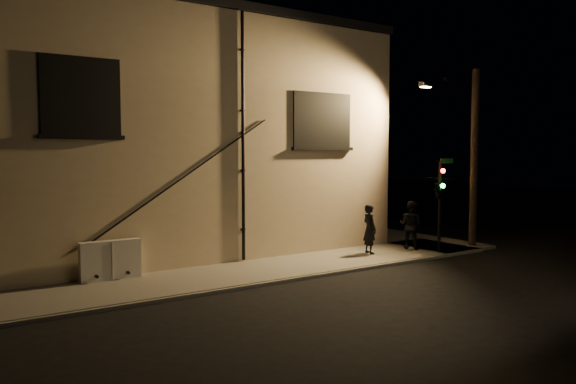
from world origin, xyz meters
TOP-DOWN VIEW (x-y plane):
  - ground at (0.00, 0.00)m, footprint 90.00×90.00m
  - sidewalk at (1.22, 4.39)m, footprint 21.00×16.00m
  - building at (-3.00, 8.99)m, footprint 16.20×12.23m
  - utility_cabinet at (-6.37, 2.70)m, footprint 1.74×0.29m
  - pedestrian_a at (2.69, 1.56)m, footprint 0.53×0.72m
  - pedestrian_b at (4.67, 1.42)m, footprint 0.96×1.08m
  - traffic_signal at (5.09, 0.45)m, footprint 1.15×2.00m
  - streetlamp_pole at (7.16, 0.63)m, footprint 2.02×1.39m

SIDE VIEW (x-z plane):
  - ground at x=0.00m, z-range 0.00..0.00m
  - sidewalk at x=1.22m, z-range 0.00..0.12m
  - utility_cabinet at x=-6.37m, z-range 0.12..1.26m
  - pedestrian_a at x=2.69m, z-range 0.12..1.92m
  - pedestrian_b at x=4.67m, z-range 0.12..1.96m
  - traffic_signal at x=5.09m, z-range 0.72..4.17m
  - streetlamp_pole at x=7.16m, z-range 0.23..7.25m
  - building at x=-3.00m, z-range 0.00..8.80m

